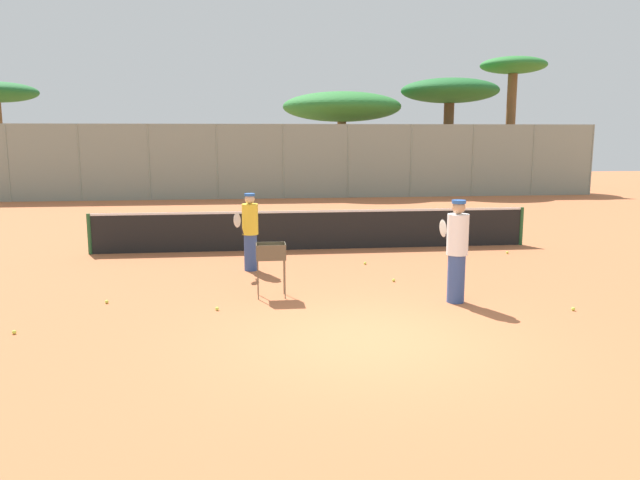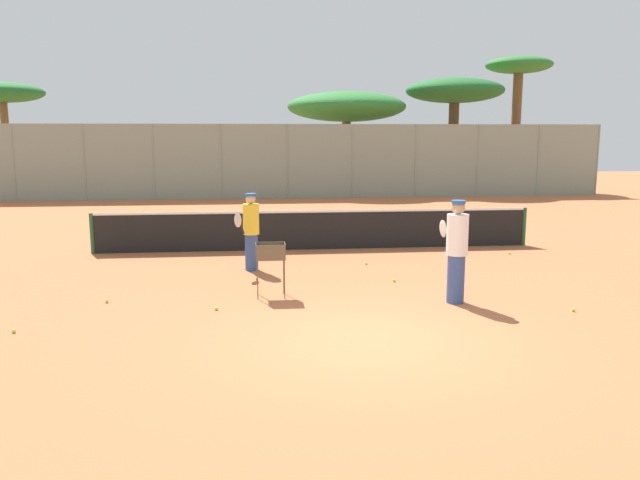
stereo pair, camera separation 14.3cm
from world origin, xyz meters
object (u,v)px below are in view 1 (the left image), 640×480
at_px(ball_cart, 271,256).
at_px(parked_car, 346,178).
at_px(tennis_net, 314,229).
at_px(player_white_outfit, 457,250).
at_px(player_red_cap, 250,231).

distance_m(ball_cart, parked_car, 23.58).
xyz_separation_m(tennis_net, parked_car, (3.83, 18.13, 0.10)).
distance_m(player_white_outfit, ball_cart, 3.50).
bearing_deg(ball_cart, player_white_outfit, -13.06).
relative_size(player_white_outfit, player_red_cap, 1.08).
bearing_deg(tennis_net, player_red_cap, -125.38).
distance_m(tennis_net, player_white_outfit, 6.03).
xyz_separation_m(ball_cart, parked_car, (5.20, 23.00, -0.14)).
height_order(tennis_net, player_white_outfit, player_white_outfit).
xyz_separation_m(player_white_outfit, ball_cart, (-3.41, 0.79, -0.19)).
relative_size(tennis_net, player_red_cap, 6.68).
xyz_separation_m(player_red_cap, parked_car, (5.57, 20.58, -0.26)).
distance_m(tennis_net, ball_cart, 5.07).
bearing_deg(tennis_net, player_white_outfit, -70.22).
height_order(tennis_net, ball_cart, tennis_net).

